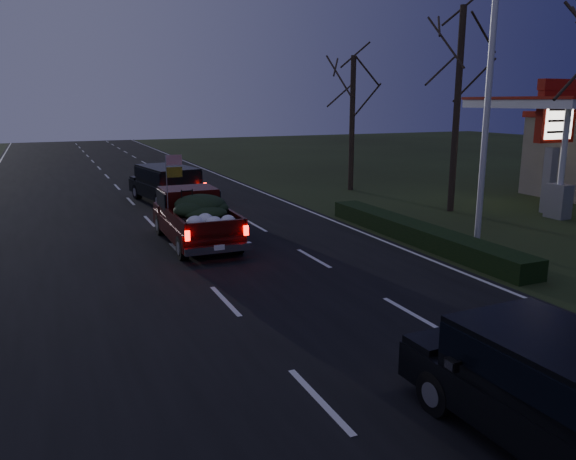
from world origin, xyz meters
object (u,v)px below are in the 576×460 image
object	(u,v)px
pickup_truck	(195,214)
lead_suv	(167,180)
rear_suv	(574,390)
light_pole	(490,75)
gas_price_pylon	(555,124)

from	to	relation	value
pickup_truck	lead_suv	size ratio (longest dim) A/B	1.00
lead_suv	rear_suv	bearing A→B (deg)	-96.95
light_pole	rear_suv	xyz separation A→B (m)	(-7.14, -9.65, -4.48)
gas_price_pylon	pickup_truck	bearing A→B (deg)	176.87
rear_suv	light_pole	bearing A→B (deg)	51.79
lead_suv	rear_suv	xyz separation A→B (m)	(0.79, -21.64, -0.06)
gas_price_pylon	lead_suv	size ratio (longest dim) A/B	1.08
rear_suv	pickup_truck	bearing A→B (deg)	94.83
gas_price_pylon	light_pole	bearing A→B (deg)	-155.26
lead_suv	pickup_truck	bearing A→B (deg)	-104.37
pickup_truck	rear_suv	size ratio (longest dim) A/B	1.10
pickup_truck	rear_suv	bearing A→B (deg)	-82.80
lead_suv	light_pole	bearing A→B (deg)	-65.56
light_pole	gas_price_pylon	bearing A→B (deg)	24.74
gas_price_pylon	rear_suv	size ratio (longest dim) A/B	1.19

